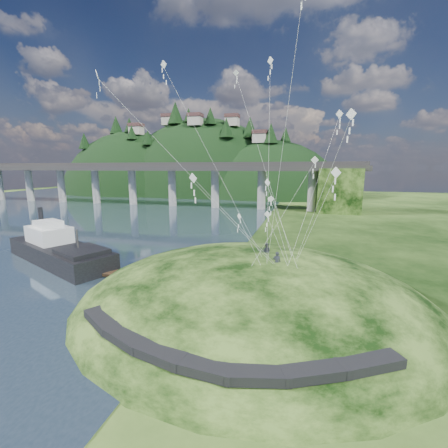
# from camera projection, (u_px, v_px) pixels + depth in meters

# --- Properties ---
(ground) EXTENTS (320.00, 320.00, 0.00)m
(ground) POSITION_uv_depth(u_px,v_px,m) (170.00, 302.00, 29.85)
(ground) COLOR black
(ground) RESTS_ON ground
(grass_hill) EXTENTS (36.00, 32.00, 13.00)m
(grass_hill) POSITION_uv_depth(u_px,v_px,m) (252.00, 316.00, 29.96)
(grass_hill) COLOR black
(grass_hill) RESTS_ON ground
(footpath) EXTENTS (22.29, 5.84, 0.83)m
(footpath) POSITION_uv_depth(u_px,v_px,m) (211.00, 351.00, 18.30)
(footpath) COLOR black
(footpath) RESTS_ON ground
(bridge) EXTENTS (160.00, 11.00, 15.00)m
(bridge) POSITION_uv_depth(u_px,v_px,m) (187.00, 178.00, 101.33)
(bridge) COLOR #2D2B2B
(bridge) RESTS_ON ground
(far_ridge) EXTENTS (153.00, 70.00, 94.50)m
(far_ridge) POSITION_uv_depth(u_px,v_px,m) (195.00, 207.00, 158.33)
(far_ridge) COLOR black
(far_ridge) RESTS_ON ground
(work_barge) EXTENTS (21.61, 13.65, 7.37)m
(work_barge) POSITION_uv_depth(u_px,v_px,m) (58.00, 249.00, 42.30)
(work_barge) COLOR black
(work_barge) RESTS_ON ground
(wooden_dock) EXTENTS (12.35, 2.10, 0.88)m
(wooden_dock) POSITION_uv_depth(u_px,v_px,m) (138.00, 276.00, 35.92)
(wooden_dock) COLOR #3A2517
(wooden_dock) RESTS_ON ground
(kite_flyers) EXTENTS (2.13, 3.55, 1.89)m
(kite_flyers) POSITION_uv_depth(u_px,v_px,m) (270.00, 246.00, 28.35)
(kite_flyers) COLOR #272B35
(kite_flyers) RESTS_ON ground
(kite_swarm) EXTENTS (18.81, 17.45, 19.86)m
(kite_swarm) POSITION_uv_depth(u_px,v_px,m) (271.00, 143.00, 28.05)
(kite_swarm) COLOR white
(kite_swarm) RESTS_ON ground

